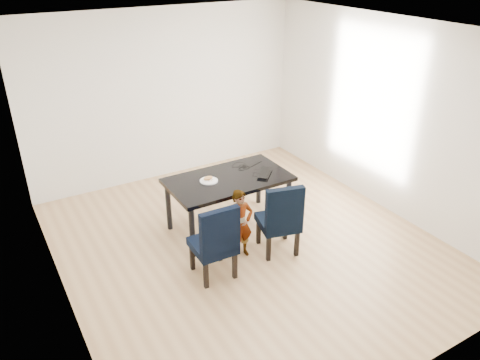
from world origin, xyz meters
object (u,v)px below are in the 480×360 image
chair_left (213,239)px  chair_right (278,216)px  dining_table (229,203)px  plate (209,181)px  laptop (261,173)px  child (240,224)px

chair_left → chair_right: chair_right is taller
dining_table → chair_left: chair_left is taller
plate → laptop: 0.72m
plate → laptop: size_ratio=0.65×
plate → child: bearing=-85.0°
chair_right → plate: bearing=137.0°
plate → chair_left: bearing=-115.1°
dining_table → chair_left: bearing=-129.5°
dining_table → child: child is taller
dining_table → laptop: size_ratio=4.44×
laptop → dining_table: bearing=-57.9°
dining_table → laptop: (0.44, -0.11, 0.39)m
dining_table → plate: size_ratio=6.78×
chair_right → plate: size_ratio=4.13×
chair_left → laptop: 1.34m
chair_left → dining_table: bearing=52.5°
chair_left → plate: chair_left is taller
chair_left → plate: 0.98m
chair_left → chair_right: 0.93m
child → laptop: (0.64, 0.55, 0.31)m
dining_table → chair_right: bearing=-71.3°
chair_left → laptop: chair_left is taller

